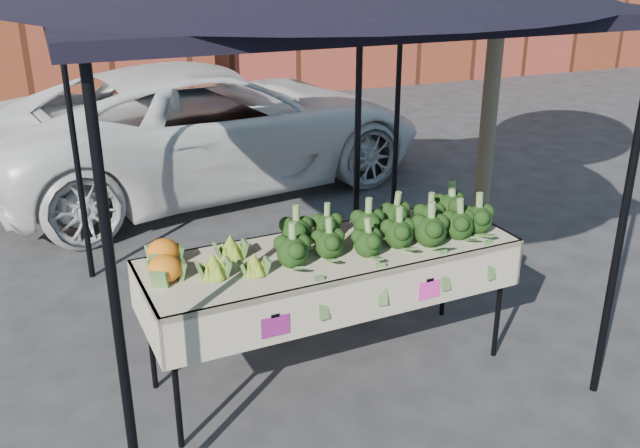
{
  "coord_description": "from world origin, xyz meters",
  "views": [
    {
      "loc": [
        -1.71,
        -3.75,
        2.75
      ],
      "look_at": [
        -0.16,
        0.21,
        1.0
      ],
      "focal_mm": 39.71,
      "sensor_mm": 36.0,
      "label": 1
    }
  ],
  "objects": [
    {
      "name": "romanesco_cluster",
      "position": [
        -0.83,
        -0.01,
        1.0
      ],
      "size": [
        0.43,
        0.47,
        0.2
      ],
      "primitive_type": "ellipsoid",
      "color": "#9AAF2E",
      "rests_on": "table"
    },
    {
      "name": "cauliflower_pair",
      "position": [
        -1.2,
        0.07,
        0.99
      ],
      "size": [
        0.23,
        0.43,
        0.18
      ],
      "primitive_type": "ellipsoid",
      "color": "orange",
      "rests_on": "table"
    },
    {
      "name": "table",
      "position": [
        -0.16,
        0.01,
        0.45
      ],
      "size": [
        2.45,
        0.96,
        0.9
      ],
      "color": "beige",
      "rests_on": "ground"
    },
    {
      "name": "ground",
      "position": [
        0.0,
        0.0,
        0.0
      ],
      "size": [
        90.0,
        90.0,
        0.0
      ],
      "primitive_type": "plane",
      "color": "#29292B"
    },
    {
      "name": "street_tree",
      "position": [
        1.73,
        1.16,
        1.97
      ],
      "size": [
        2.0,
        2.0,
        3.94
      ],
      "primitive_type": null,
      "color": "#1E4C14",
      "rests_on": "ground"
    },
    {
      "name": "canopy",
      "position": [
        -0.1,
        0.63,
        1.37
      ],
      "size": [
        3.16,
        3.16,
        2.74
      ],
      "primitive_type": null,
      "color": "black",
      "rests_on": "ground"
    },
    {
      "name": "broccoli_heap",
      "position": [
        0.2,
        0.03,
        1.03
      ],
      "size": [
        1.54,
        0.57,
        0.26
      ],
      "primitive_type": "ellipsoid",
      "color": "black",
      "rests_on": "table"
    }
  ]
}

